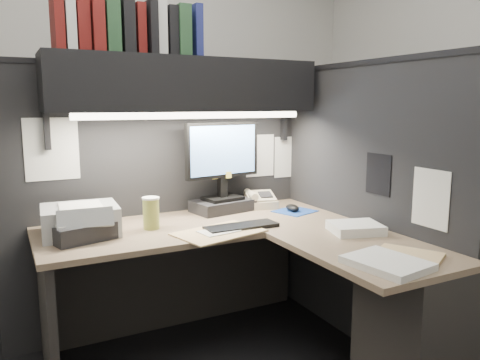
{
  "coord_description": "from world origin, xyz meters",
  "views": [
    {
      "loc": [
        -0.85,
        -1.82,
        1.39
      ],
      "look_at": [
        0.35,
        0.51,
        0.97
      ],
      "focal_mm": 35.0,
      "sensor_mm": 36.0,
      "label": 1
    }
  ],
  "objects_px": {
    "desk": "(300,297)",
    "notebook_stack": "(80,231)",
    "printer": "(80,220)",
    "telephone": "(259,201)",
    "overhead_shelf": "(186,85)",
    "keyboard": "(241,227)",
    "coffee_cup": "(151,214)",
    "monitor": "(223,176)"
  },
  "relations": [
    {
      "from": "printer",
      "to": "desk",
      "type": "bearing_deg",
      "value": -30.22
    },
    {
      "from": "desk",
      "to": "notebook_stack",
      "type": "relative_size",
      "value": 5.91
    },
    {
      "from": "keyboard",
      "to": "telephone",
      "type": "relative_size",
      "value": 1.96
    },
    {
      "from": "printer",
      "to": "telephone",
      "type": "bearing_deg",
      "value": 10.94
    },
    {
      "from": "coffee_cup",
      "to": "printer",
      "type": "bearing_deg",
      "value": 169.91
    },
    {
      "from": "monitor",
      "to": "printer",
      "type": "height_order",
      "value": "monitor"
    },
    {
      "from": "telephone",
      "to": "notebook_stack",
      "type": "relative_size",
      "value": 0.71
    },
    {
      "from": "telephone",
      "to": "printer",
      "type": "height_order",
      "value": "printer"
    },
    {
      "from": "coffee_cup",
      "to": "monitor",
      "type": "bearing_deg",
      "value": 21.32
    },
    {
      "from": "overhead_shelf",
      "to": "printer",
      "type": "relative_size",
      "value": 4.18
    },
    {
      "from": "overhead_shelf",
      "to": "printer",
      "type": "bearing_deg",
      "value": -169.13
    },
    {
      "from": "monitor",
      "to": "notebook_stack",
      "type": "bearing_deg",
      "value": -175.09
    },
    {
      "from": "keyboard",
      "to": "monitor",
      "type": "bearing_deg",
      "value": 78.29
    },
    {
      "from": "monitor",
      "to": "notebook_stack",
      "type": "distance_m",
      "value": 0.94
    },
    {
      "from": "overhead_shelf",
      "to": "coffee_cup",
      "type": "relative_size",
      "value": 9.56
    },
    {
      "from": "monitor",
      "to": "telephone",
      "type": "distance_m",
      "value": 0.32
    },
    {
      "from": "keyboard",
      "to": "coffee_cup",
      "type": "bearing_deg",
      "value": 153.45
    },
    {
      "from": "desk",
      "to": "monitor",
      "type": "xyz_separation_m",
      "value": [
        -0.06,
        0.77,
        0.51
      ]
    },
    {
      "from": "overhead_shelf",
      "to": "monitor",
      "type": "distance_m",
      "value": 0.6
    },
    {
      "from": "desk",
      "to": "telephone",
      "type": "distance_m",
      "value": 0.86
    },
    {
      "from": "keyboard",
      "to": "notebook_stack",
      "type": "bearing_deg",
      "value": 166.79
    },
    {
      "from": "desk",
      "to": "telephone",
      "type": "height_order",
      "value": "telephone"
    },
    {
      "from": "overhead_shelf",
      "to": "keyboard",
      "type": "xyz_separation_m",
      "value": [
        0.15,
        -0.4,
        -0.76
      ]
    },
    {
      "from": "desk",
      "to": "printer",
      "type": "relative_size",
      "value": 4.58
    },
    {
      "from": "overhead_shelf",
      "to": "notebook_stack",
      "type": "bearing_deg",
      "value": -161.83
    },
    {
      "from": "keyboard",
      "to": "telephone",
      "type": "xyz_separation_m",
      "value": [
        0.35,
        0.42,
        0.03
      ]
    },
    {
      "from": "telephone",
      "to": "coffee_cup",
      "type": "xyz_separation_m",
      "value": [
        -0.78,
        -0.21,
        0.04
      ]
    },
    {
      "from": "monitor",
      "to": "keyboard",
      "type": "height_order",
      "value": "monitor"
    },
    {
      "from": "desk",
      "to": "telephone",
      "type": "bearing_deg",
      "value": 75.37
    },
    {
      "from": "overhead_shelf",
      "to": "telephone",
      "type": "relative_size",
      "value": 7.55
    },
    {
      "from": "notebook_stack",
      "to": "telephone",
      "type": "bearing_deg",
      "value": 11.55
    },
    {
      "from": "overhead_shelf",
      "to": "notebook_stack",
      "type": "xyz_separation_m",
      "value": [
        -0.65,
        -0.21,
        -0.73
      ]
    },
    {
      "from": "desk",
      "to": "keyboard",
      "type": "bearing_deg",
      "value": 112.85
    },
    {
      "from": "coffee_cup",
      "to": "notebook_stack",
      "type": "bearing_deg",
      "value": -175.58
    },
    {
      "from": "desk",
      "to": "overhead_shelf",
      "type": "height_order",
      "value": "overhead_shelf"
    },
    {
      "from": "overhead_shelf",
      "to": "telephone",
      "type": "distance_m",
      "value": 0.89
    },
    {
      "from": "overhead_shelf",
      "to": "printer",
      "type": "height_order",
      "value": "overhead_shelf"
    },
    {
      "from": "telephone",
      "to": "coffee_cup",
      "type": "height_order",
      "value": "coffee_cup"
    },
    {
      "from": "keyboard",
      "to": "notebook_stack",
      "type": "height_order",
      "value": "notebook_stack"
    },
    {
      "from": "printer",
      "to": "keyboard",
      "type": "bearing_deg",
      "value": -15.7
    },
    {
      "from": "coffee_cup",
      "to": "notebook_stack",
      "type": "relative_size",
      "value": 0.56
    },
    {
      "from": "desk",
      "to": "notebook_stack",
      "type": "distance_m",
      "value": 1.14
    }
  ]
}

